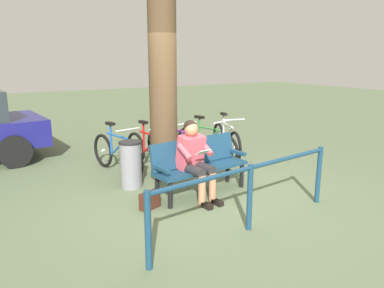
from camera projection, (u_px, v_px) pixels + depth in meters
name	position (u px, v px, depth m)	size (l,w,h in m)	color
ground_plane	(212.00, 196.00, 5.78)	(40.00, 40.00, 0.00)	#566647
bench	(198.00, 162.00, 5.81)	(1.65, 0.68, 0.87)	navy
person_reading	(195.00, 156.00, 5.52)	(0.53, 0.80, 1.20)	#D84C59
handbag	(150.00, 201.00, 5.26)	(0.30, 0.14, 0.24)	#3F1E14
tree_trunk	(163.00, 92.00, 6.32)	(0.48, 0.48, 3.06)	#4C3823
litter_bin	(131.00, 164.00, 6.07)	(0.37, 0.37, 0.78)	slate
bicycle_blue	(226.00, 140.00, 7.96)	(0.60, 1.63, 0.94)	black
bicycle_silver	(206.00, 144.00, 7.60)	(0.60, 1.64, 0.94)	black
bicycle_purple	(173.00, 146.00, 7.44)	(0.55, 1.65, 0.94)	black
bicycle_green	(149.00, 152.00, 7.00)	(0.48, 1.67, 0.94)	black
bicycle_black	(117.00, 154.00, 6.85)	(0.53, 1.65, 0.94)	black
railing_fence	(250.00, 185.00, 4.52)	(2.96, 0.45, 0.85)	navy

